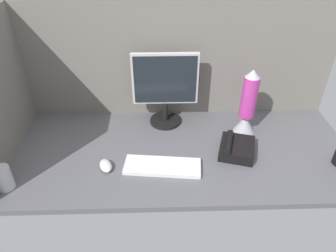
{
  "coord_description": "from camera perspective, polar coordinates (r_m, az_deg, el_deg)",
  "views": [
    {
      "loc": [
        -9.31,
        -128.33,
        103.86
      ],
      "look_at": [
        -2.53,
        0.0,
        14.0
      ],
      "focal_mm": 33.36,
      "sensor_mm": 36.0,
      "label": 1
    }
  ],
  "objects": [
    {
      "name": "desk_phone",
      "position": [
        1.64,
        12.34,
        -3.93
      ],
      "size": [
        21.7,
        23.05,
        8.8
      ],
      "color": "black",
      "rests_on": "ground_plane"
    },
    {
      "name": "mug_steel",
      "position": [
        1.58,
        -27.83,
        -8.42
      ],
      "size": [
        7.46,
        7.46,
        11.5
      ],
      "color": "#B2B2B7",
      "rests_on": "ground_plane"
    },
    {
      "name": "monitor",
      "position": [
        1.73,
        -0.53,
        7.16
      ],
      "size": [
        36.28,
        18.0,
        42.42
      ],
      "color": "black",
      "rests_on": "ground_plane"
    },
    {
      "name": "keyboard",
      "position": [
        1.53,
        -1.02,
        -7.39
      ],
      "size": [
        38.18,
        16.91,
        2.0
      ],
      "primitive_type": "cube",
      "rotation": [
        0.0,
        0.0,
        -0.11
      ],
      "color": "silver",
      "rests_on": "ground_plane"
    },
    {
      "name": "cubicle_wall_back",
      "position": [
        1.8,
        1.42,
        11.97
      ],
      "size": [
        180.0,
        5.0,
        66.83
      ],
      "color": "slate",
      "rests_on": "ground_plane"
    },
    {
      "name": "mouse",
      "position": [
        1.55,
        -11.31,
        -7.11
      ],
      "size": [
        8.78,
        11.0,
        3.4
      ],
      "primitive_type": "ellipsoid",
      "rotation": [
        0.0,
        0.0,
        0.38
      ],
      "color": "silver",
      "rests_on": "ground_plane"
    },
    {
      "name": "ground_plane",
      "position": [
        1.66,
        1.9,
        -4.37
      ],
      "size": [
        180.0,
        80.0,
        3.0
      ],
      "primitive_type": "cube",
      "color": "#515156"
    },
    {
      "name": "lava_lamp",
      "position": [
        1.74,
        14.31,
        3.37
      ],
      "size": [
        11.54,
        11.54,
        37.77
      ],
      "color": "#A5A5AD",
      "rests_on": "ground_plane"
    }
  ]
}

